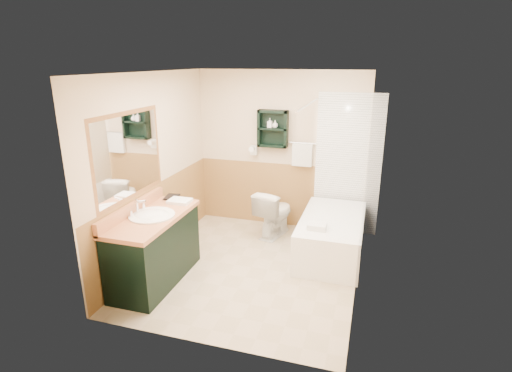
# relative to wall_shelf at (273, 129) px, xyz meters

# --- Properties ---
(floor) EXTENTS (3.00, 3.00, 0.00)m
(floor) POSITION_rel_wall_shelf_xyz_m (0.10, -1.41, -1.55)
(floor) COLOR #C0AD8C
(floor) RESTS_ON ground
(back_wall) EXTENTS (2.60, 0.04, 2.40)m
(back_wall) POSITION_rel_wall_shelf_xyz_m (0.10, 0.11, -0.35)
(back_wall) COLOR #FAEAC4
(back_wall) RESTS_ON ground
(left_wall) EXTENTS (0.04, 3.00, 2.40)m
(left_wall) POSITION_rel_wall_shelf_xyz_m (-1.22, -1.41, -0.35)
(left_wall) COLOR #FAEAC4
(left_wall) RESTS_ON ground
(right_wall) EXTENTS (0.04, 3.00, 2.40)m
(right_wall) POSITION_rel_wall_shelf_xyz_m (1.42, -1.41, -0.35)
(right_wall) COLOR #FAEAC4
(right_wall) RESTS_ON ground
(ceiling) EXTENTS (2.60, 3.00, 0.04)m
(ceiling) POSITION_rel_wall_shelf_xyz_m (0.10, -1.41, 0.87)
(ceiling) COLOR white
(ceiling) RESTS_ON back_wall
(wainscot_left) EXTENTS (2.98, 2.98, 1.00)m
(wainscot_left) POSITION_rel_wall_shelf_xyz_m (-1.19, -1.41, -1.05)
(wainscot_left) COLOR #B18447
(wainscot_left) RESTS_ON left_wall
(wainscot_back) EXTENTS (2.58, 2.58, 1.00)m
(wainscot_back) POSITION_rel_wall_shelf_xyz_m (0.10, 0.08, -1.05)
(wainscot_back) COLOR #B18447
(wainscot_back) RESTS_ON back_wall
(mirror_frame) EXTENTS (1.30, 1.30, 1.00)m
(mirror_frame) POSITION_rel_wall_shelf_xyz_m (-1.17, -1.96, -0.05)
(mirror_frame) COLOR brown
(mirror_frame) RESTS_ON left_wall
(mirror_glass) EXTENTS (1.20, 1.20, 0.90)m
(mirror_glass) POSITION_rel_wall_shelf_xyz_m (-1.17, -1.96, -0.05)
(mirror_glass) COLOR white
(mirror_glass) RESTS_ON left_wall
(tile_right) EXTENTS (1.50, 1.50, 2.10)m
(tile_right) POSITION_rel_wall_shelf_xyz_m (1.38, -0.66, -0.50)
(tile_right) COLOR white
(tile_right) RESTS_ON right_wall
(tile_back) EXTENTS (0.95, 0.95, 2.10)m
(tile_back) POSITION_rel_wall_shelf_xyz_m (1.13, 0.07, -0.50)
(tile_back) COLOR white
(tile_back) RESTS_ON back_wall
(tile_accent) EXTENTS (1.50, 1.50, 0.10)m
(tile_accent) POSITION_rel_wall_shelf_xyz_m (1.37, -0.66, 0.35)
(tile_accent) COLOR #164E31
(tile_accent) RESTS_ON right_wall
(wall_shelf) EXTENTS (0.45, 0.15, 0.55)m
(wall_shelf) POSITION_rel_wall_shelf_xyz_m (0.00, 0.00, 0.00)
(wall_shelf) COLOR black
(wall_shelf) RESTS_ON back_wall
(hair_dryer) EXTENTS (0.10, 0.24, 0.18)m
(hair_dryer) POSITION_rel_wall_shelf_xyz_m (-0.30, 0.02, -0.35)
(hair_dryer) COLOR white
(hair_dryer) RESTS_ON back_wall
(towel_bar) EXTENTS (0.40, 0.06, 0.40)m
(towel_bar) POSITION_rel_wall_shelf_xyz_m (0.45, 0.04, -0.20)
(towel_bar) COLOR white
(towel_bar) RESTS_ON back_wall
(curtain_rod) EXTENTS (0.03, 1.60, 0.03)m
(curtain_rod) POSITION_rel_wall_shelf_xyz_m (0.63, -0.66, 0.45)
(curtain_rod) COLOR silver
(curtain_rod) RESTS_ON back_wall
(shower_curtain) EXTENTS (1.05, 1.05, 1.70)m
(shower_curtain) POSITION_rel_wall_shelf_xyz_m (0.63, -0.48, -0.40)
(shower_curtain) COLOR beige
(shower_curtain) RESTS_ON curtain_rod
(vanity) EXTENTS (0.59, 1.31, 0.83)m
(vanity) POSITION_rel_wall_shelf_xyz_m (-0.89, -2.02, -1.13)
(vanity) COLOR black
(vanity) RESTS_ON ground
(bathtub) EXTENTS (0.81, 1.50, 0.54)m
(bathtub) POSITION_rel_wall_shelf_xyz_m (1.03, -0.75, -1.28)
(bathtub) COLOR white
(bathtub) RESTS_ON ground
(toilet) EXTENTS (0.57, 0.79, 0.70)m
(toilet) POSITION_rel_wall_shelf_xyz_m (0.13, -0.35, -1.20)
(toilet) COLOR white
(toilet) RESTS_ON ground
(counter_towel) EXTENTS (0.27, 0.21, 0.04)m
(counter_towel) POSITION_rel_wall_shelf_xyz_m (-0.79, -1.53, -0.70)
(counter_towel) COLOR white
(counter_towel) RESTS_ON vanity
(vanity_book) EXTENTS (0.17, 0.05, 0.23)m
(vanity_book) POSITION_rel_wall_shelf_xyz_m (-1.06, -1.41, -0.61)
(vanity_book) COLOR black
(vanity_book) RESTS_ON vanity
(tub_towel) EXTENTS (0.23, 0.19, 0.07)m
(tub_towel) POSITION_rel_wall_shelf_xyz_m (0.88, -1.18, -0.98)
(tub_towel) COLOR white
(tub_towel) RESTS_ON bathtub
(soap_bottle_a) EXTENTS (0.08, 0.15, 0.07)m
(soap_bottle_a) POSITION_rel_wall_shelf_xyz_m (-0.04, -0.01, 0.05)
(soap_bottle_a) COLOR white
(soap_bottle_a) RESTS_ON wall_shelf
(soap_bottle_b) EXTENTS (0.10, 0.12, 0.09)m
(soap_bottle_b) POSITION_rel_wall_shelf_xyz_m (0.04, -0.01, 0.06)
(soap_bottle_b) COLOR white
(soap_bottle_b) RESTS_ON wall_shelf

